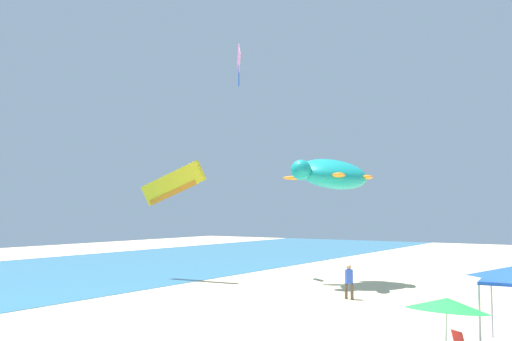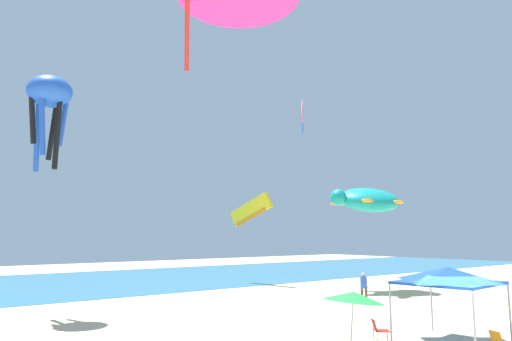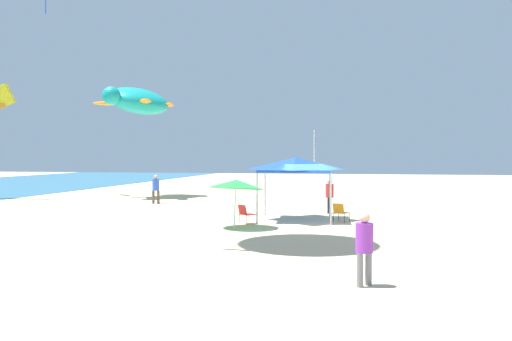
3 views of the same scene
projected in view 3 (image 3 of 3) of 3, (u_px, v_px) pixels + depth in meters
ground at (313, 225)px, 23.34m from camera, size 120.00×120.00×0.10m
canopy_tent at (296, 165)px, 24.54m from camera, size 3.55×3.39×2.78m
beach_umbrella at (236, 184)px, 21.85m from camera, size 2.29×2.27×2.06m
folding_chair_right_of_tent at (340, 211)px, 23.73m from camera, size 0.78×0.72×0.82m
folding_chair_near_cooler at (246, 213)px, 23.13m from camera, size 0.81×0.79×0.82m
banner_flag at (314, 160)px, 32.59m from camera, size 0.36×0.06×4.34m
person_near_umbrella at (364, 243)px, 12.19m from camera, size 0.39×0.39×1.64m
person_watching_sky at (330, 193)px, 27.42m from camera, size 0.45×0.41×1.71m
person_by_tent at (156, 187)px, 32.69m from camera, size 0.41×0.46×1.71m
kite_turtle_teal at (138, 101)px, 37.81m from camera, size 5.96×5.64×2.60m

